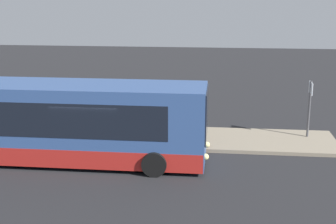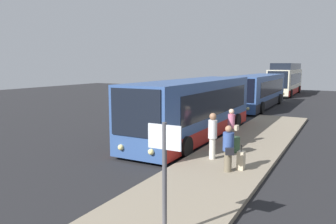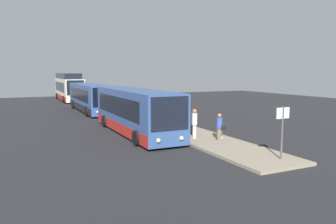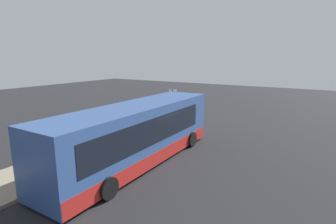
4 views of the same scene
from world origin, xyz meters
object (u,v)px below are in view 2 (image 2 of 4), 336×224
at_px(suitcase, 241,160).
at_px(trash_bin, 235,144).
at_px(passenger_waiting, 228,147).
at_px(passenger_boarding, 213,134).
at_px(bus_lead, 195,109).
at_px(bus_third, 286,80).
at_px(passenger_with_bags, 232,125).
at_px(bus_second, 258,91).
at_px(sign_post, 165,164).

relative_size(suitcase, trash_bin, 1.39).
distance_m(passenger_waiting, trash_bin, 2.79).
bearing_deg(passenger_boarding, bus_lead, 72.38).
relative_size(bus_third, suitcase, 12.84).
xyz_separation_m(passenger_with_bags, trash_bin, (1.21, 0.55, -0.60)).
bearing_deg(trash_bin, passenger_with_bags, -155.64).
xyz_separation_m(bus_second, sign_post, (24.32, 3.76, 0.33)).
bearing_deg(bus_lead, passenger_boarding, 32.30).
bearing_deg(passenger_waiting, suitcase, -153.46).
bearing_deg(bus_second, bus_lead, -0.00).
bearing_deg(bus_lead, passenger_with_bags, 61.75).
bearing_deg(trash_bin, suitcase, 22.30).
height_order(bus_second, trash_bin, bus_second).
xyz_separation_m(passenger_with_bags, sign_post, (8.79, 1.32, 0.72)).
bearing_deg(trash_bin, bus_second, -169.87).
bearing_deg(bus_lead, bus_third, 180.00).
relative_size(bus_second, trash_bin, 18.57).
bearing_deg(bus_third, bus_second, -0.00).
xyz_separation_m(bus_lead, sign_post, (10.11, 3.76, 0.27)).
bearing_deg(bus_lead, passenger_waiting, 34.43).
height_order(passenger_with_bags, sign_post, sign_post).
bearing_deg(passenger_with_bags, sign_post, 11.83).
distance_m(passenger_boarding, trash_bin, 1.69).
xyz_separation_m(bus_lead, suitcase, (4.74, 3.90, -1.04)).
distance_m(bus_second, trash_bin, 17.03).
height_order(bus_third, suitcase, bus_third).
bearing_deg(bus_third, bus_lead, -0.00).
bearing_deg(sign_post, suitcase, 178.55).
relative_size(passenger_boarding, passenger_waiting, 1.12).
distance_m(bus_third, passenger_with_bags, 30.72).
height_order(bus_lead, suitcase, bus_lead).
bearing_deg(passenger_with_bags, bus_second, -167.77).
relative_size(suitcase, sign_post, 0.36).
bearing_deg(passenger_with_bags, bus_third, -172.14).
bearing_deg(passenger_boarding, passenger_with_bags, 41.69).
bearing_deg(passenger_with_bags, passenger_waiting, 19.40).
distance_m(passenger_boarding, sign_post, 6.28).
height_order(bus_third, passenger_boarding, bus_third).
distance_m(passenger_waiting, suitcase, 0.79).
relative_size(bus_lead, bus_second, 0.94).
distance_m(bus_lead, bus_third, 29.30).
height_order(passenger_waiting, suitcase, passenger_waiting).
height_order(bus_third, passenger_waiting, bus_third).
xyz_separation_m(bus_second, passenger_boarding, (18.20, 2.52, -0.29)).
bearing_deg(suitcase, passenger_boarding, -118.61).
distance_m(passenger_boarding, passenger_waiting, 1.62).
bearing_deg(bus_lead, trash_bin, 49.84).
relative_size(bus_second, passenger_waiting, 7.35).
distance_m(bus_third, suitcase, 34.28).
xyz_separation_m(passenger_waiting, passenger_with_bags, (-3.89, -1.12, 0.05)).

